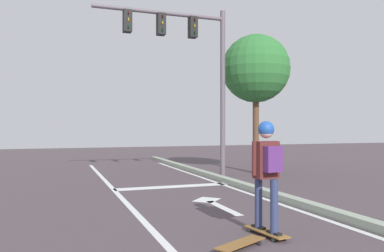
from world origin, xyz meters
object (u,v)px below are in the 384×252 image
Objects in this scene: skater at (267,162)px; traffic_signal_mast at (188,52)px; spare_skateboard at (240,243)px; roadside_tree at (256,69)px; skateboard at (266,232)px.

traffic_signal_mast is (0.99, 6.29, 2.82)m from skater.
spare_skateboard is at bearing -149.45° from skater.
skateboard is at bearing -118.29° from roadside_tree.
traffic_signal_mast is (1.00, 6.28, 3.80)m from skateboard.
traffic_signal_mast is (1.60, 6.65, 3.80)m from spare_skateboard.
skater is 0.30× the size of traffic_signal_mast.
traffic_signal_mast is 1.11× the size of roadside_tree.
skater is 8.02m from roadside_tree.
traffic_signal_mast is at bearing 80.98° from skateboard.
roadside_tree is (4.20, 7.07, 3.47)m from spare_skateboard.
skateboard is at bearing 31.93° from spare_skateboard.
traffic_signal_mast reaches higher than skateboard.
skater is (0.00, -0.02, 0.99)m from skateboard.
roadside_tree is (3.60, 6.72, 2.49)m from skater.
skater reaches higher than spare_skateboard.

